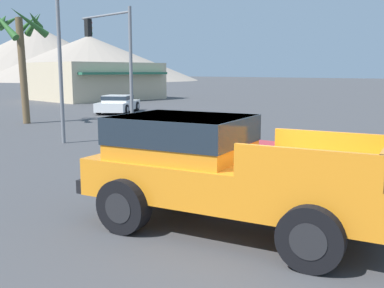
% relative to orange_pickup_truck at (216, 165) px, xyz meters
% --- Properties ---
extents(ground_plane, '(320.00, 320.00, 0.00)m').
position_rel_orange_pickup_truck_xyz_m(ground_plane, '(0.25, -0.47, -1.08)').
color(ground_plane, '#424244').
extents(orange_pickup_truck, '(3.42, 5.57, 1.89)m').
position_rel_orange_pickup_truck_xyz_m(orange_pickup_truck, '(0.00, 0.00, 0.00)').
color(orange_pickup_truck, orange).
rests_on(orange_pickup_truck, ground_plane).
extents(red_convertible_car, '(2.57, 4.57, 1.03)m').
position_rel_orange_pickup_truck_xyz_m(red_convertible_car, '(4.39, 0.59, -0.65)').
color(red_convertible_car, red).
rests_on(red_convertible_car, ground_plane).
extents(parked_car_white, '(4.55, 4.09, 1.13)m').
position_rel_orange_pickup_truck_xyz_m(parked_car_white, '(11.73, 18.91, -0.50)').
color(parked_car_white, white).
rests_on(parked_car_white, ground_plane).
extents(traffic_light_main, '(0.38, 4.13, 5.66)m').
position_rel_orange_pickup_truck_xyz_m(traffic_light_main, '(7.75, 13.88, 2.90)').
color(traffic_light_main, slate).
rests_on(traffic_light_main, ground_plane).
extents(street_lamp_post, '(0.90, 0.24, 7.33)m').
position_rel_orange_pickup_truck_xyz_m(street_lamp_post, '(2.79, 10.09, 3.35)').
color(street_lamp_post, slate).
rests_on(street_lamp_post, ground_plane).
extents(palm_tree_tall, '(2.78, 2.61, 5.78)m').
position_rel_orange_pickup_truck_xyz_m(palm_tree_tall, '(4.69, 17.27, 3.24)').
color(palm_tree_tall, brown).
rests_on(palm_tree_tall, ground_plane).
extents(storefront_building, '(10.25, 8.68, 3.44)m').
position_rel_orange_pickup_truck_xyz_m(storefront_building, '(18.69, 31.55, 0.64)').
color(storefront_building, beige).
rests_on(storefront_building, ground_plane).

